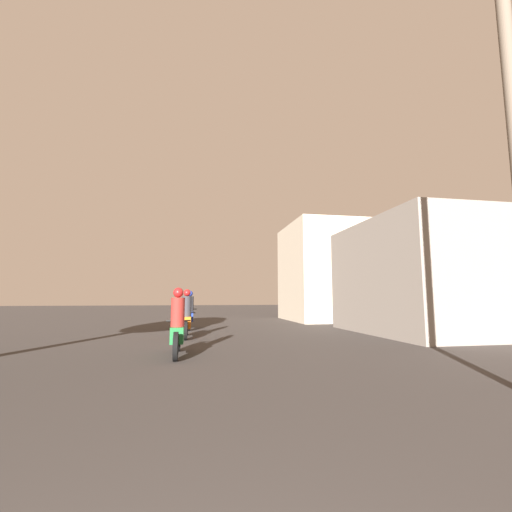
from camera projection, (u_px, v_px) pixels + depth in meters
name	position (u px, v px, depth m)	size (l,w,h in m)	color
motorcycle_green	(177.00, 328.00, 8.10)	(0.60, 2.01, 1.60)	black
motorcycle_orange	(187.00, 318.00, 11.73)	(0.60, 2.07, 1.64)	black
motorcycle_blue	(190.00, 314.00, 14.90)	(0.60, 2.11, 1.65)	black
building_right_near	(429.00, 277.00, 13.34)	(5.30, 6.46, 4.29)	gray
building_right_far	(329.00, 272.00, 20.84)	(5.02, 5.58, 5.74)	beige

